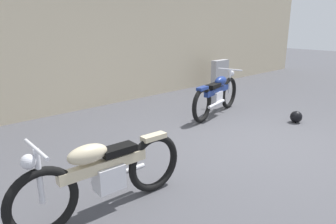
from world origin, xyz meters
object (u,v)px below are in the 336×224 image
at_px(helmet, 296,117).
at_px(motorcycle_cream, 103,174).
at_px(stone_marker, 220,75).
at_px(motorcycle_blue, 217,94).

distance_m(helmet, motorcycle_cream, 4.76).
height_order(stone_marker, motorcycle_blue, motorcycle_blue).
distance_m(stone_marker, motorcycle_blue, 2.92).
xyz_separation_m(stone_marker, motorcycle_blue, (-2.34, -1.74, 0.01)).
relative_size(stone_marker, motorcycle_cream, 0.43).
xyz_separation_m(helmet, motorcycle_cream, (-4.75, -0.02, 0.34)).
height_order(motorcycle_cream, motorcycle_blue, motorcycle_blue).
bearing_deg(helmet, motorcycle_cream, -179.74).
distance_m(stone_marker, helmet, 3.67).
bearing_deg(motorcycle_cream, helmet, -176.97).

